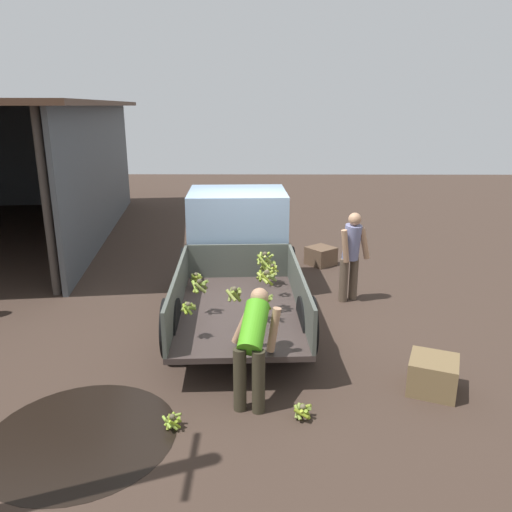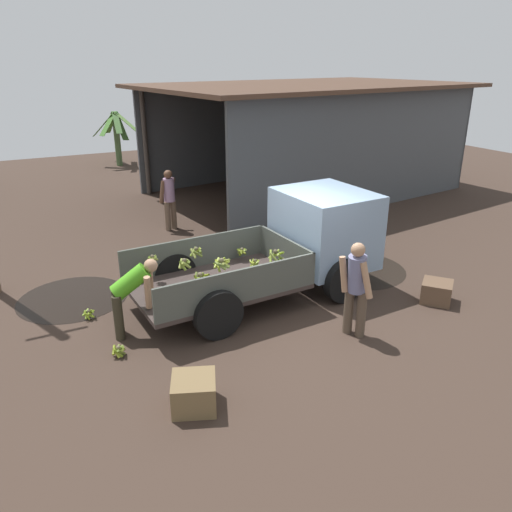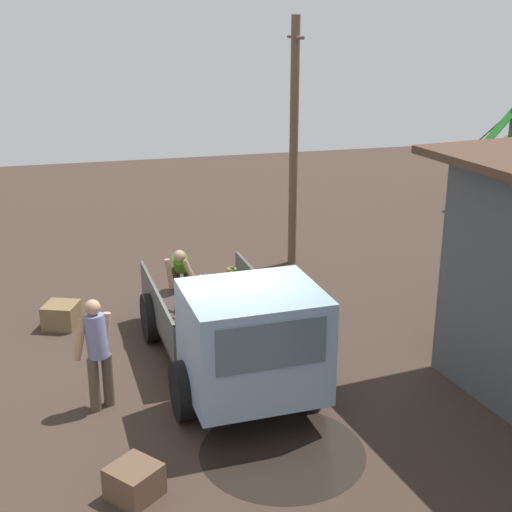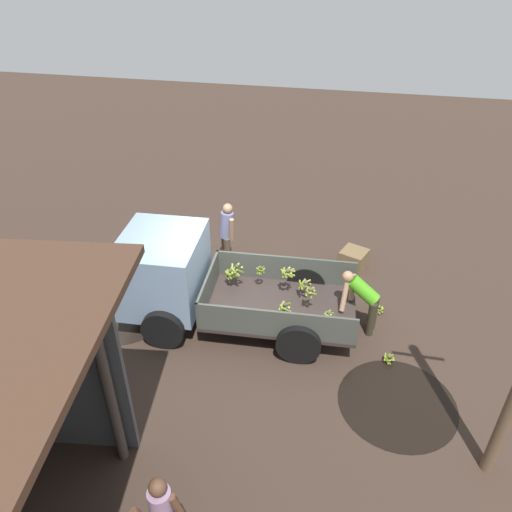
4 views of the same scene
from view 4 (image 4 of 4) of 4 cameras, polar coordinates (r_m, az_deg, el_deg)
name	(u,v)px [view 4 (image 4 of 4)]	position (r m, az deg, el deg)	size (l,w,h in m)	color
ground	(223,308)	(11.02, -3.76, -5.99)	(36.00, 36.00, 0.00)	#3A2B23
mud_patch_0	(397,403)	(9.47, 15.82, -15.87)	(2.08, 2.08, 0.01)	black
mud_patch_1	(123,311)	(11.30, -14.96, -6.09)	(2.19, 2.19, 0.01)	black
cargo_truck	(185,277)	(10.30, -8.09, -2.39)	(4.85, 2.33, 1.91)	#382D2A
person_foreground_visitor	(227,232)	(11.89, -3.36, 2.76)	(0.48, 0.62, 1.67)	brown
person_worker_loading	(363,298)	(10.24, 12.16, -4.69)	(0.81, 0.64, 1.33)	#332D1F
banana_bunch_on_ground_0	(379,309)	(11.14, 13.83, -5.89)	(0.23, 0.23, 0.19)	brown
banana_bunch_on_ground_1	(389,358)	(10.06, 14.94, -11.23)	(0.23, 0.22, 0.18)	brown
wooden_crate_0	(354,259)	(12.41, 11.09, -0.29)	(0.58, 0.58, 0.44)	brown
wooden_crate_1	(140,253)	(12.74, -13.14, 0.32)	(0.54, 0.54, 0.40)	brown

